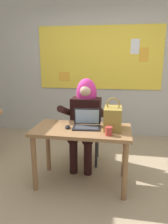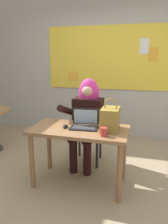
{
  "view_description": "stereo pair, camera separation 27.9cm",
  "coord_description": "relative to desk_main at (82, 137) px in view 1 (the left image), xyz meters",
  "views": [
    {
      "loc": [
        0.38,
        -2.36,
        1.55
      ],
      "look_at": [
        -0.05,
        0.32,
        0.86
      ],
      "focal_mm": 34.12,
      "sensor_mm": 36.0,
      "label": 1
    },
    {
      "loc": [
        0.65,
        -2.3,
        1.55
      ],
      "look_at": [
        -0.05,
        0.32,
        0.86
      ],
      "focal_mm": 34.12,
      "sensor_mm": 36.0,
      "label": 2
    }
  ],
  "objects": [
    {
      "name": "person_costumed",
      "position": [
        -0.04,
        0.54,
        0.13
      ],
      "size": [
        0.61,
        0.62,
        1.27
      ],
      "rotation": [
        0.0,
        0.0,
        -1.61
      ],
      "color": "black",
      "rests_on": "ground"
    },
    {
      "name": "chair_at_desk",
      "position": [
        -0.04,
        0.66,
        -0.1
      ],
      "size": [
        0.44,
        0.44,
        0.92
      ],
      "rotation": [
        0.0,
        0.0,
        -1.53
      ],
      "color": "#4C1E19",
      "rests_on": "ground"
    },
    {
      "name": "wall_back_bulletin",
      "position": [
        0.03,
        1.92,
        0.81
      ],
      "size": [
        5.31,
        2.11,
        2.82
      ],
      "color": "#B2B2AD",
      "rests_on": "ground"
    },
    {
      "name": "desk_main",
      "position": [
        0.0,
        0.0,
        0.0
      ],
      "size": [
        1.17,
        0.62,
        0.73
      ],
      "rotation": [
        0.0,
        0.0,
        -0.01
      ],
      "color": "#8E6642",
      "rests_on": "ground"
    },
    {
      "name": "ground_plane",
      "position": [
        0.03,
        -0.03,
        -0.62
      ],
      "size": [
        24.0,
        24.0,
        0.0
      ],
      "primitive_type": "plane",
      "color": "tan"
    },
    {
      "name": "handbag",
      "position": [
        0.36,
        0.04,
        0.25
      ],
      "size": [
        0.2,
        0.3,
        0.38
      ],
      "rotation": [
        0.0,
        0.0,
        0.28
      ],
      "color": "olive",
      "rests_on": "desk_main"
    },
    {
      "name": "coffee_mug",
      "position": [
        0.33,
        -0.18,
        0.16
      ],
      "size": [
        0.08,
        0.08,
        0.09
      ],
      "primitive_type": "cylinder",
      "color": "#B23833",
      "rests_on": "desk_main"
    },
    {
      "name": "laptop",
      "position": [
        0.05,
        0.05,
        0.16
      ],
      "size": [
        0.35,
        0.27,
        0.22
      ],
      "rotation": [
        0.0,
        0.0,
        0.08
      ],
      "color": "black",
      "rests_on": "desk_main"
    },
    {
      "name": "computer_mouse",
      "position": [
        -0.17,
        -0.02,
        0.13
      ],
      "size": [
        0.06,
        0.11,
        0.03
      ],
      "primitive_type": "ellipsoid",
      "rotation": [
        0.0,
        0.0,
        0.05
      ],
      "color": "black",
      "rests_on": "desk_main"
    }
  ]
}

